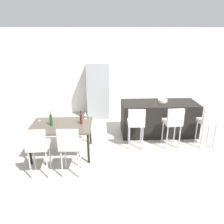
# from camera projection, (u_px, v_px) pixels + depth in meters

# --- Properties ---
(ground_plane) EXTENTS (10.00, 10.00, 0.00)m
(ground_plane) POSITION_uv_depth(u_px,v_px,m) (135.00, 146.00, 5.49)
(ground_plane) COLOR #ADA89E
(back_wall) EXTENTS (10.00, 0.12, 2.90)m
(back_wall) POSITION_uv_depth(u_px,v_px,m) (125.00, 72.00, 7.47)
(back_wall) COLOR silver
(back_wall) RESTS_ON ground_plane
(kitchen_island) EXTENTS (2.07, 0.86, 0.92)m
(kitchen_island) POSITION_uv_depth(u_px,v_px,m) (159.00, 118.00, 6.07)
(kitchen_island) COLOR black
(kitchen_island) RESTS_ON ground_plane
(bar_chair_left) EXTENTS (0.42, 0.42, 1.05)m
(bar_chair_left) POSITION_uv_depth(u_px,v_px,m) (136.00, 122.00, 5.19)
(bar_chair_left) COLOR beige
(bar_chair_left) RESTS_ON ground_plane
(bar_chair_middle) EXTENTS (0.43, 0.43, 1.05)m
(bar_chair_middle) POSITION_uv_depth(u_px,v_px,m) (173.00, 121.00, 5.23)
(bar_chair_middle) COLOR beige
(bar_chair_middle) RESTS_ON ground_plane
(bar_chair_right) EXTENTS (0.40, 0.40, 1.05)m
(bar_chair_right) POSITION_uv_depth(u_px,v_px,m) (209.00, 121.00, 5.27)
(bar_chair_right) COLOR beige
(bar_chair_right) RESTS_ON ground_plane
(dining_table) EXTENTS (1.38, 0.99, 0.74)m
(dining_table) POSITION_uv_depth(u_px,v_px,m) (61.00, 127.00, 4.94)
(dining_table) COLOR #4C4238
(dining_table) RESTS_ON ground_plane
(dining_chair_near) EXTENTS (0.42, 0.42, 1.05)m
(dining_chair_near) POSITION_uv_depth(u_px,v_px,m) (37.00, 145.00, 4.12)
(dining_chair_near) COLOR beige
(dining_chair_near) RESTS_ON ground_plane
(dining_chair_far) EXTENTS (0.42, 0.42, 1.05)m
(dining_chair_far) POSITION_uv_depth(u_px,v_px,m) (70.00, 144.00, 4.15)
(dining_chair_far) COLOR beige
(dining_chair_far) RESTS_ON ground_plane
(wine_bottle_left) EXTENTS (0.06, 0.06, 0.31)m
(wine_bottle_left) POSITION_uv_depth(u_px,v_px,m) (81.00, 119.00, 4.95)
(wine_bottle_left) COLOR #471E19
(wine_bottle_left) RESTS_ON dining_table
(wine_bottle_near) EXTENTS (0.06, 0.06, 0.35)m
(wine_bottle_near) POSITION_uv_depth(u_px,v_px,m) (51.00, 120.00, 4.85)
(wine_bottle_near) COLOR #194723
(wine_bottle_near) RESTS_ON dining_table
(wine_glass_middle) EXTENTS (0.07, 0.07, 0.17)m
(wine_glass_middle) POSITION_uv_depth(u_px,v_px,m) (85.00, 114.00, 5.23)
(wine_glass_middle) COLOR silver
(wine_glass_middle) RESTS_ON dining_table
(wine_glass_right) EXTENTS (0.07, 0.07, 0.17)m
(wine_glass_right) POSITION_uv_depth(u_px,v_px,m) (39.00, 116.00, 5.11)
(wine_glass_right) COLOR silver
(wine_glass_right) RESTS_ON dining_table
(refrigerator) EXTENTS (0.72, 0.68, 1.84)m
(refrigerator) POSITION_uv_depth(u_px,v_px,m) (98.00, 90.00, 7.20)
(refrigerator) COLOR #939699
(refrigerator) RESTS_ON ground_plane
(fruit_bowl) EXTENTS (0.26, 0.26, 0.07)m
(fruit_bowl) POSITION_uv_depth(u_px,v_px,m) (163.00, 101.00, 5.97)
(fruit_bowl) COLOR beige
(fruit_bowl) RESTS_ON kitchen_island
(potted_plant) EXTENTS (0.34, 0.34, 0.54)m
(potted_plant) POSITION_uv_depth(u_px,v_px,m) (182.00, 107.00, 7.52)
(potted_plant) COLOR beige
(potted_plant) RESTS_ON ground_plane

